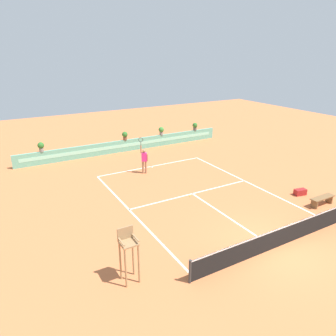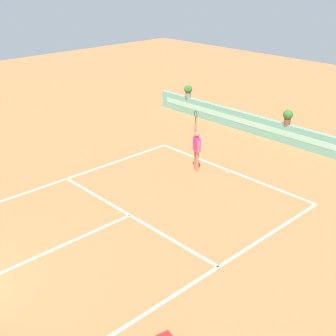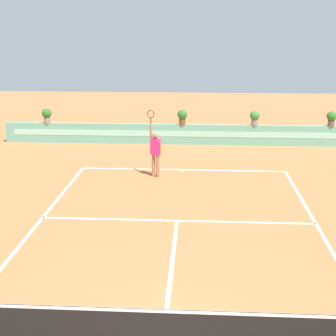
# 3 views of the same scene
# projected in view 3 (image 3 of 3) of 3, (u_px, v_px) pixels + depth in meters

# --- Properties ---
(ground_plane) EXTENTS (60.00, 60.00, 0.00)m
(ground_plane) POSITION_uv_depth(u_px,v_px,m) (176.00, 226.00, 14.59)
(ground_plane) COLOR #C66B3D
(court_lines) EXTENTS (8.32, 11.94, 0.01)m
(court_lines) POSITION_uv_depth(u_px,v_px,m) (177.00, 217.00, 15.27)
(court_lines) COLOR white
(court_lines) RESTS_ON ground
(net) EXTENTS (8.92, 0.10, 1.00)m
(net) POSITION_uv_depth(u_px,v_px,m) (161.00, 332.00, 8.69)
(net) COLOR #333333
(net) RESTS_ON ground
(back_wall_barrier) EXTENTS (18.00, 0.21, 1.00)m
(back_wall_barrier) POSITION_uv_depth(u_px,v_px,m) (186.00, 134.00, 24.42)
(back_wall_barrier) COLOR #60A88E
(back_wall_barrier) RESTS_ON ground
(tennis_player) EXTENTS (0.57, 0.36, 2.58)m
(tennis_player) POSITION_uv_depth(u_px,v_px,m) (155.00, 150.00, 19.05)
(tennis_player) COLOR #9E7051
(tennis_player) RESTS_ON ground
(tennis_ball_near_baseline) EXTENTS (0.07, 0.07, 0.07)m
(tennis_ball_near_baseline) POSITION_uv_depth(u_px,v_px,m) (166.00, 222.00, 14.76)
(tennis_ball_near_baseline) COLOR #CCE033
(tennis_ball_near_baseline) RESTS_ON ground
(potted_plant_centre) EXTENTS (0.48, 0.48, 0.72)m
(potted_plant_centre) POSITION_uv_depth(u_px,v_px,m) (182.00, 116.00, 24.18)
(potted_plant_centre) COLOR brown
(potted_plant_centre) RESTS_ON back_wall_barrier
(potted_plant_far_right) EXTENTS (0.48, 0.48, 0.72)m
(potted_plant_far_right) POSITION_uv_depth(u_px,v_px,m) (332.00, 118.00, 23.76)
(potted_plant_far_right) COLOR #514C47
(potted_plant_far_right) RESTS_ON back_wall_barrier
(potted_plant_far_left) EXTENTS (0.48, 0.48, 0.72)m
(potted_plant_far_left) POSITION_uv_depth(u_px,v_px,m) (47.00, 115.00, 24.57)
(potted_plant_far_left) COLOR gray
(potted_plant_far_left) RESTS_ON back_wall_barrier
(potted_plant_right) EXTENTS (0.48, 0.48, 0.72)m
(potted_plant_right) POSITION_uv_depth(u_px,v_px,m) (255.00, 117.00, 23.97)
(potted_plant_right) COLOR gray
(potted_plant_right) RESTS_ON back_wall_barrier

